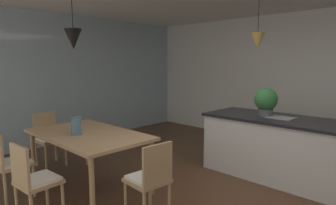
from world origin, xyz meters
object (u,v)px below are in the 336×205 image
Objects in this scene: chair_kitchen_end at (150,178)px; kitchen_island at (281,147)px; chair_near_right at (34,179)px; vase_on_dining_table at (76,126)px; potted_plant_on_island at (266,101)px; dining_table at (88,138)px; chair_near_left at (8,162)px; chair_window_end at (49,137)px.

chair_kitchen_end is 0.39× the size of kitchen_island.
vase_on_dining_table is at bearing 120.12° from chair_near_right.
potted_plant_on_island is 1.77× the size of vase_on_dining_table.
dining_table is 2.00× the size of chair_near_left.
chair_window_end is 2.07× the size of potted_plant_on_island.
kitchen_island is at bearing 50.53° from dining_table.
chair_kitchen_end is 1.34m from vase_on_dining_table.
chair_window_end is 1.00× the size of chair_near_left.
dining_table is 0.79× the size of kitchen_island.
dining_table is 0.99m from chair_near_right.
chair_window_end is 3.66× the size of vase_on_dining_table.
chair_kitchen_end reaches higher than dining_table.
chair_kitchen_end is at bearing 28.47° from chair_near_left.
chair_window_end is 1.00× the size of chair_kitchen_end.
chair_kitchen_end is at bearing -96.68° from potted_plant_on_island.
chair_near_right is at bearing -109.97° from potted_plant_on_island.
dining_table is at bearing 0.10° from chair_window_end.
kitchen_island is at bearing 35.42° from chair_window_end.
chair_window_end and chair_kitchen_end have the same top height.
chair_near_left is at bearing -115.91° from vase_on_dining_table.
vase_on_dining_table is at bearing 64.09° from chair_near_left.
dining_table is at bearing 179.83° from chair_kitchen_end.
dining_table is at bearing 78.36° from vase_on_dining_table.
chair_near_left is at bearing -151.53° from chair_kitchen_end.
chair_window_end is 0.39× the size of kitchen_island.
chair_kitchen_end is at bearing -0.03° from chair_window_end.
kitchen_island is at bearing 51.96° from vase_on_dining_table.
chair_kitchen_end is 1.00× the size of chair_near_right.
potted_plant_on_island reaches higher than dining_table.
chair_near_left is 0.78m from chair_near_right.
chair_near_right is 0.94m from vase_on_dining_table.
chair_window_end and chair_near_left have the same top height.
potted_plant_on_island is (0.25, 2.13, 0.65)m from chair_kitchen_end.
potted_plant_on_island reaches higher than chair_kitchen_end.
vase_on_dining_table reaches higher than chair_near_right.
vase_on_dining_table is at bearing -123.75° from potted_plant_on_island.
chair_near_right reaches higher than dining_table.
chair_kitchen_end is (1.24, -0.00, -0.21)m from dining_table.
vase_on_dining_table is (-1.78, -2.28, 0.41)m from kitchen_island.
chair_window_end is 2.48m from chair_kitchen_end.
kitchen_island is (2.99, 2.13, -0.01)m from chair_window_end.
chair_kitchen_end is at bearing 46.25° from chair_near_right.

